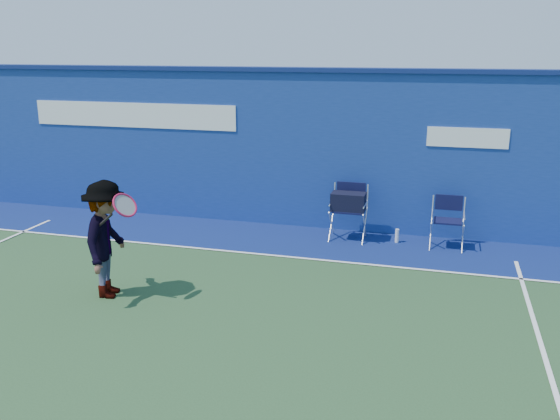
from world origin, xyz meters
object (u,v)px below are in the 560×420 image
(tennis_player, at_px, (107,239))
(water_bottle, at_px, (397,236))
(directors_chair_right, at_px, (447,232))
(directors_chair_left, at_px, (348,217))

(tennis_player, bearing_deg, water_bottle, 42.72)
(directors_chair_right, height_order, water_bottle, directors_chair_right)
(directors_chair_left, xyz_separation_m, directors_chair_right, (1.76, 0.00, -0.14))
(directors_chair_left, relative_size, tennis_player, 0.61)
(directors_chair_right, relative_size, tennis_player, 0.54)
(directors_chair_left, relative_size, directors_chair_right, 1.13)
(directors_chair_left, height_order, directors_chair_right, directors_chair_left)
(water_bottle, xyz_separation_m, tennis_player, (-3.78, -3.49, 0.72))
(tennis_player, bearing_deg, directors_chair_right, 36.60)
(directors_chair_left, relative_size, water_bottle, 3.97)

